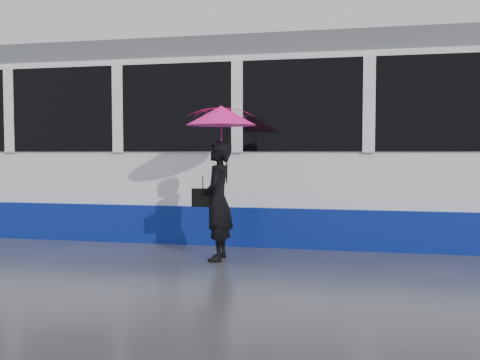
# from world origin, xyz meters

# --- Properties ---
(ground) EXTENTS (90.00, 90.00, 0.00)m
(ground) POSITION_xyz_m (0.00, 0.00, 0.00)
(ground) COLOR #2E2E33
(ground) RESTS_ON ground
(rails) EXTENTS (34.00, 1.51, 0.02)m
(rails) POSITION_xyz_m (0.00, 2.50, 0.01)
(rails) COLOR #3F3D38
(rails) RESTS_ON ground
(tram) EXTENTS (26.00, 2.56, 3.35)m
(tram) POSITION_xyz_m (1.90, 2.50, 1.64)
(tram) COLOR white
(tram) RESTS_ON ground
(woman) EXTENTS (0.45, 0.63, 1.64)m
(woman) POSITION_xyz_m (-0.63, 0.17, 0.82)
(woman) COLOR black
(woman) RESTS_ON ground
(umbrella) EXTENTS (1.05, 1.05, 1.11)m
(umbrella) POSITION_xyz_m (-0.58, 0.17, 1.80)
(umbrella) COLOR #FF158A
(umbrella) RESTS_ON ground
(handbag) EXTENTS (0.30, 0.15, 0.43)m
(handbag) POSITION_xyz_m (-0.85, 0.19, 0.86)
(handbag) COLOR black
(handbag) RESTS_ON ground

